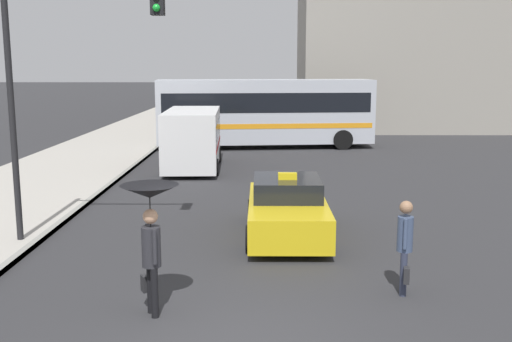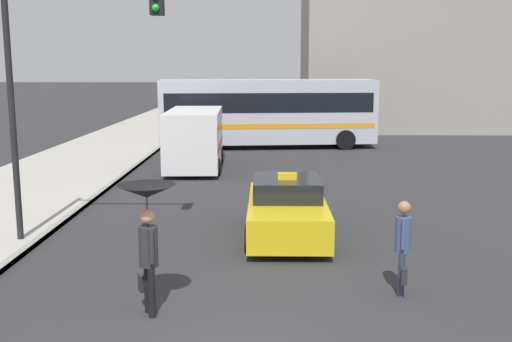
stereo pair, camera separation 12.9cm
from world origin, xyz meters
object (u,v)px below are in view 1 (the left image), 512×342
at_px(city_bus, 265,110).
at_px(traffic_light, 68,54).
at_px(ambulance_van, 193,136).
at_px(taxi, 287,209).
at_px(pedestrian_man, 405,242).
at_px(pedestrian_with_umbrella, 150,216).

bearing_deg(city_bus, traffic_light, -20.32).
distance_m(ambulance_van, traffic_light, 10.85).
xyz_separation_m(taxi, pedestrian_man, (1.90, -3.73, 0.31)).
relative_size(pedestrian_man, traffic_light, 0.27).
relative_size(pedestrian_with_umbrella, pedestrian_man, 1.28).
xyz_separation_m(pedestrian_man, traffic_light, (-6.68, 2.92, 3.30)).
bearing_deg(pedestrian_with_umbrella, traffic_light, 5.01).
bearing_deg(pedestrian_with_umbrella, ambulance_van, -23.08).
bearing_deg(city_bus, taxi, -4.24).
bearing_deg(taxi, city_bus, -88.45).
xyz_separation_m(city_bus, traffic_light, (-4.35, -16.78, 2.39)).
relative_size(taxi, city_bus, 0.38).
distance_m(taxi, pedestrian_man, 4.19).
xyz_separation_m(taxi, traffic_light, (-4.78, -0.81, 3.61)).
bearing_deg(ambulance_van, city_bus, -116.33).
xyz_separation_m(ambulance_van, pedestrian_man, (5.21, -13.25, -0.33)).
height_order(ambulance_van, traffic_light, traffic_light).
xyz_separation_m(city_bus, pedestrian_man, (2.33, -19.70, -0.91)).
distance_m(pedestrian_man, traffic_light, 8.00).
bearing_deg(taxi, traffic_light, 9.59).
xyz_separation_m(pedestrian_with_umbrella, pedestrian_man, (4.28, 0.94, -0.71)).
xyz_separation_m(city_bus, pedestrian_with_umbrella, (-1.95, -20.64, -0.20)).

